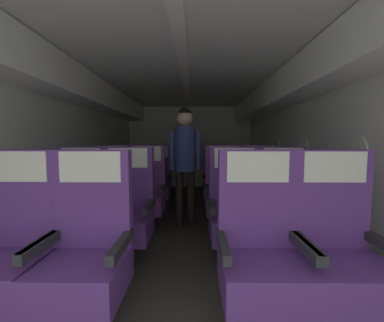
{
  "coord_description": "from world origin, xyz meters",
  "views": [
    {
      "loc": [
        0.13,
        -0.05,
        1.17
      ],
      "look_at": [
        0.09,
        3.68,
        0.88
      ],
      "focal_mm": 22.79,
      "sensor_mm": 36.0,
      "label": 1
    }
  ],
  "objects_px": {
    "seat_b_left_aisle": "(126,212)",
    "seat_c_left_window": "(108,193)",
    "seat_d_right_aisle": "(247,183)",
    "seat_d_left_aisle": "(156,183)",
    "seat_a_right_aisle": "(340,254)",
    "seat_b_right_window": "(235,213)",
    "flight_attendant": "(185,154)",
    "seat_c_left_aisle": "(146,193)",
    "seat_c_right_window": "(224,194)",
    "seat_b_left_window": "(78,212)",
    "seat_d_right_window": "(218,183)",
    "seat_b_right_aisle": "(285,212)",
    "seat_a_left_aisle": "(86,253)",
    "seat_a_right_window": "(260,254)",
    "seat_c_right_aisle": "(261,194)",
    "seat_a_left_window": "(10,252)",
    "seat_d_left_window": "(126,182)"
  },
  "relations": [
    {
      "from": "flight_attendant",
      "to": "seat_c_left_window",
      "type": "bearing_deg",
      "value": -171.1
    },
    {
      "from": "seat_a_left_window",
      "to": "seat_a_right_aisle",
      "type": "relative_size",
      "value": 1.0
    },
    {
      "from": "seat_c_right_window",
      "to": "seat_d_left_aisle",
      "type": "height_order",
      "value": "same"
    },
    {
      "from": "seat_c_left_aisle",
      "to": "seat_d_right_window",
      "type": "relative_size",
      "value": 1.0
    },
    {
      "from": "seat_a_right_aisle",
      "to": "seat_d_left_window",
      "type": "height_order",
      "value": "same"
    },
    {
      "from": "seat_b_right_aisle",
      "to": "seat_d_left_window",
      "type": "xyz_separation_m",
      "value": [
        -2.08,
        1.76,
        0.0
      ]
    },
    {
      "from": "seat_b_right_window",
      "to": "seat_c_left_window",
      "type": "relative_size",
      "value": 1.0
    },
    {
      "from": "seat_b_left_window",
      "to": "flight_attendant",
      "type": "xyz_separation_m",
      "value": [
        1.03,
        0.98,
        0.53
      ]
    },
    {
      "from": "seat_a_right_aisle",
      "to": "seat_c_right_window",
      "type": "bearing_deg",
      "value": 106.03
    },
    {
      "from": "seat_c_left_aisle",
      "to": "seat_c_right_window",
      "type": "relative_size",
      "value": 1.0
    },
    {
      "from": "seat_b_left_aisle",
      "to": "seat_c_left_window",
      "type": "xyz_separation_m",
      "value": [
        -0.49,
        0.89,
        0.0
      ]
    },
    {
      "from": "seat_c_left_window",
      "to": "seat_a_right_window",
      "type": "bearing_deg",
      "value": -48.17
    },
    {
      "from": "seat_a_left_aisle",
      "to": "seat_d_left_aisle",
      "type": "distance_m",
      "value": 2.66
    },
    {
      "from": "seat_a_left_window",
      "to": "flight_attendant",
      "type": "height_order",
      "value": "flight_attendant"
    },
    {
      "from": "seat_d_left_window",
      "to": "seat_d_left_aisle",
      "type": "xyz_separation_m",
      "value": [
        0.51,
        -0.01,
        0.0
      ]
    },
    {
      "from": "seat_b_left_window",
      "to": "seat_d_right_window",
      "type": "height_order",
      "value": "same"
    },
    {
      "from": "seat_b_right_aisle",
      "to": "seat_c_left_aisle",
      "type": "distance_m",
      "value": 1.79
    },
    {
      "from": "seat_b_left_aisle",
      "to": "seat_a_left_aisle",
      "type": "bearing_deg",
      "value": -90.01
    },
    {
      "from": "seat_b_right_window",
      "to": "seat_c_left_aisle",
      "type": "relative_size",
      "value": 1.0
    },
    {
      "from": "seat_a_left_aisle",
      "to": "seat_c_right_window",
      "type": "height_order",
      "value": "same"
    },
    {
      "from": "seat_c_left_window",
      "to": "seat_d_left_aisle",
      "type": "distance_m",
      "value": 1.02
    },
    {
      "from": "seat_a_right_aisle",
      "to": "seat_a_right_window",
      "type": "distance_m",
      "value": 0.5
    },
    {
      "from": "seat_a_right_window",
      "to": "seat_d_right_window",
      "type": "xyz_separation_m",
      "value": [
        -0.01,
        2.64,
        0.0
      ]
    },
    {
      "from": "seat_a_right_aisle",
      "to": "seat_d_right_aisle",
      "type": "relative_size",
      "value": 1.0
    },
    {
      "from": "seat_a_right_aisle",
      "to": "flight_attendant",
      "type": "xyz_separation_m",
      "value": [
        -1.04,
        1.87,
        0.53
      ]
    },
    {
      "from": "seat_d_right_aisle",
      "to": "seat_a_left_window",
      "type": "bearing_deg",
      "value": -127.91
    },
    {
      "from": "seat_d_left_aisle",
      "to": "flight_attendant",
      "type": "xyz_separation_m",
      "value": [
        0.54,
        -0.78,
        0.53
      ]
    },
    {
      "from": "seat_b_right_aisle",
      "to": "seat_b_right_window",
      "type": "height_order",
      "value": "same"
    },
    {
      "from": "seat_b_left_aisle",
      "to": "seat_c_left_window",
      "type": "bearing_deg",
      "value": 119.1
    },
    {
      "from": "seat_b_right_aisle",
      "to": "seat_b_right_window",
      "type": "distance_m",
      "value": 0.5
    },
    {
      "from": "seat_a_right_window",
      "to": "seat_c_right_window",
      "type": "xyz_separation_m",
      "value": [
        -0.01,
        1.77,
        0.0
      ]
    },
    {
      "from": "seat_d_left_aisle",
      "to": "seat_c_left_window",
      "type": "bearing_deg",
      "value": -119.53
    },
    {
      "from": "seat_c_left_window",
      "to": "flight_attendant",
      "type": "xyz_separation_m",
      "value": [
        1.04,
        0.1,
        0.53
      ]
    },
    {
      "from": "seat_c_left_window",
      "to": "seat_d_left_aisle",
      "type": "xyz_separation_m",
      "value": [
        0.5,
        0.89,
        0.0
      ]
    },
    {
      "from": "seat_a_left_aisle",
      "to": "seat_c_left_aisle",
      "type": "xyz_separation_m",
      "value": [
        0.01,
        1.78,
        0.0
      ]
    },
    {
      "from": "seat_a_left_window",
      "to": "seat_b_left_window",
      "type": "xyz_separation_m",
      "value": [
        0.01,
        0.89,
        0.0
      ]
    },
    {
      "from": "seat_d_left_aisle",
      "to": "seat_c_right_window",
      "type": "bearing_deg",
      "value": -39.46
    },
    {
      "from": "seat_a_right_aisle",
      "to": "seat_b_right_window",
      "type": "bearing_deg",
      "value": 119.89
    },
    {
      "from": "seat_d_right_aisle",
      "to": "seat_d_left_aisle",
      "type": "bearing_deg",
      "value": -179.88
    },
    {
      "from": "seat_a_right_aisle",
      "to": "seat_c_right_aisle",
      "type": "relative_size",
      "value": 1.0
    },
    {
      "from": "seat_a_right_aisle",
      "to": "flight_attendant",
      "type": "height_order",
      "value": "flight_attendant"
    },
    {
      "from": "seat_d_right_aisle",
      "to": "flight_attendant",
      "type": "distance_m",
      "value": 1.4
    },
    {
      "from": "seat_a_right_aisle",
      "to": "seat_a_left_window",
      "type": "bearing_deg",
      "value": 179.95
    },
    {
      "from": "seat_a_left_window",
      "to": "seat_a_left_aisle",
      "type": "xyz_separation_m",
      "value": [
        0.49,
        -0.01,
        0.0
      ]
    },
    {
      "from": "seat_c_right_window",
      "to": "seat_d_right_window",
      "type": "xyz_separation_m",
      "value": [
        0.0,
        0.87,
        0.0
      ]
    },
    {
      "from": "seat_b_left_window",
      "to": "seat_c_left_aisle",
      "type": "xyz_separation_m",
      "value": [
        0.5,
        0.89,
        0.0
      ]
    },
    {
      "from": "seat_a_right_aisle",
      "to": "seat_d_left_aisle",
      "type": "bearing_deg",
      "value": 120.75
    },
    {
      "from": "seat_a_left_aisle",
      "to": "seat_a_right_window",
      "type": "relative_size",
      "value": 1.0
    },
    {
      "from": "seat_c_right_aisle",
      "to": "seat_d_left_aisle",
      "type": "bearing_deg",
      "value": 150.57
    },
    {
      "from": "seat_d_right_aisle",
      "to": "seat_d_left_window",
      "type": "bearing_deg",
      "value": 179.85
    }
  ]
}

